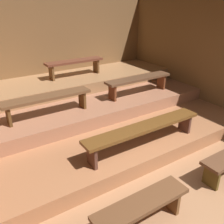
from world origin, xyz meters
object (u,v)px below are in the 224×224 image
bench_lower_center (144,129)px  bench_upper_center (75,63)px  bench_middle_left (47,99)px  bench_middle_right (139,80)px  bench_floor_left (142,207)px

bench_lower_center → bench_upper_center: bearing=87.8°
bench_middle_left → bench_upper_center: (1.21, 1.34, 0.26)m
bench_upper_center → bench_lower_center: bearing=-92.2°
bench_middle_right → bench_lower_center: bearing=-125.3°
bench_middle_right → bench_floor_left: bearing=-127.5°
bench_upper_center → bench_middle_right: bearing=-53.7°
bench_middle_left → bench_upper_center: bearing=47.9°
bench_floor_left → bench_middle_left: bench_middle_left is taller
bench_lower_center → bench_floor_left: bearing=-130.5°
bench_floor_left → bench_lower_center: size_ratio=0.57×
bench_floor_left → bench_upper_center: (1.04, 3.98, 0.80)m
bench_lower_center → bench_middle_right: size_ratio=1.33×
bench_upper_center → bench_floor_left: bearing=-104.7°
bench_lower_center → bench_middle_left: bench_middle_left is taller
bench_floor_left → bench_middle_right: 3.37m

